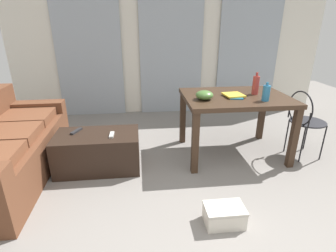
% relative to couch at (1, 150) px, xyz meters
% --- Properties ---
extents(ground_plane, '(8.61, 8.61, 0.00)m').
position_rel_couch_xyz_m(ground_plane, '(2.00, -0.13, -0.31)').
color(ground_plane, gray).
extents(wall_back, '(5.33, 0.10, 2.58)m').
position_rel_couch_xyz_m(wall_back, '(2.00, 2.06, 0.98)').
color(wall_back, silver).
rests_on(wall_back, ground).
extents(curtains, '(3.79, 0.03, 2.34)m').
position_rel_couch_xyz_m(curtains, '(2.00, 1.98, 0.86)').
color(curtains, '#99A3AD').
rests_on(curtains, ground).
extents(couch, '(0.84, 1.90, 0.80)m').
position_rel_couch_xyz_m(couch, '(0.00, 0.00, 0.00)').
color(couch, brown).
rests_on(couch, ground).
extents(coffee_table, '(0.90, 0.50, 0.41)m').
position_rel_couch_xyz_m(coffee_table, '(0.95, 0.07, -0.11)').
color(coffee_table, black).
rests_on(coffee_table, ground).
extents(craft_table, '(1.20, 0.89, 0.74)m').
position_rel_couch_xyz_m(craft_table, '(2.54, 0.25, 0.33)').
color(craft_table, '#382619').
rests_on(craft_table, ground).
extents(wire_chair, '(0.40, 0.42, 0.82)m').
position_rel_couch_xyz_m(wire_chair, '(3.32, 0.08, 0.19)').
color(wire_chair, black).
rests_on(wire_chair, ground).
extents(bottle_near, '(0.08, 0.08, 0.26)m').
position_rel_couch_xyz_m(bottle_near, '(2.78, 0.29, 0.54)').
color(bottle_near, '#99332D').
rests_on(bottle_near, craft_table).
extents(bottle_far, '(0.08, 0.08, 0.20)m').
position_rel_couch_xyz_m(bottle_far, '(2.78, 0.01, 0.51)').
color(bottle_far, teal).
rests_on(bottle_far, craft_table).
extents(bowl, '(0.19, 0.19, 0.10)m').
position_rel_couch_xyz_m(bowl, '(2.14, 0.13, 0.48)').
color(bowl, '#477033').
rests_on(bowl, craft_table).
extents(book_stack, '(0.23, 0.27, 0.03)m').
position_rel_couch_xyz_m(book_stack, '(2.50, 0.21, 0.44)').
color(book_stack, '#1E668C').
rests_on(book_stack, craft_table).
extents(tv_remote_primary, '(0.11, 0.18, 0.02)m').
position_rel_couch_xyz_m(tv_remote_primary, '(0.73, 0.16, 0.11)').
color(tv_remote_primary, '#232326').
rests_on(tv_remote_primary, coffee_table).
extents(tv_remote_secondary, '(0.05, 0.14, 0.02)m').
position_rel_couch_xyz_m(tv_remote_secondary, '(1.12, 0.01, 0.11)').
color(tv_remote_secondary, '#B7B7B2').
rests_on(tv_remote_secondary, coffee_table).
extents(shoebox, '(0.32, 0.21, 0.16)m').
position_rel_couch_xyz_m(shoebox, '(2.07, -0.95, -0.23)').
color(shoebox, beige).
rests_on(shoebox, ground).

